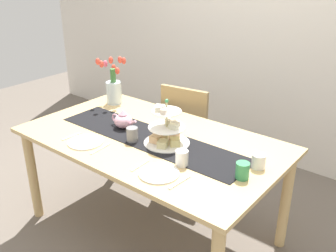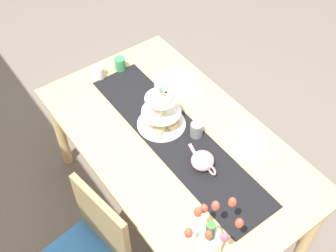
{
  "view_description": "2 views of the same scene",
  "coord_description": "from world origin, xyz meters",
  "views": [
    {
      "loc": [
        1.54,
        -1.73,
        1.87
      ],
      "look_at": [
        0.09,
        0.08,
        0.84
      ],
      "focal_mm": 40.8,
      "sensor_mm": 36.0,
      "label": 1
    },
    {
      "loc": [
        -1.27,
        0.98,
        2.7
      ],
      "look_at": [
        0.07,
        -0.0,
        0.8
      ],
      "focal_mm": 44.88,
      "sensor_mm": 36.0,
      "label": 2
    }
  ],
  "objects": [
    {
      "name": "cream_jug",
      "position": [
        0.74,
        0.09,
        0.8
      ],
      "size": [
        0.08,
        0.08,
        0.08
      ],
      "primitive_type": "cylinder",
      "color": "white",
      "rests_on": "dining_table"
    },
    {
      "name": "ground_plane",
      "position": [
        0.0,
        0.0,
        0.0
      ],
      "size": [
        8.0,
        8.0,
        0.0
      ],
      "primitive_type": "plane",
      "color": "#6B6056"
    },
    {
      "name": "knife_right",
      "position": [
        0.49,
        -0.32,
        0.76
      ],
      "size": [
        0.02,
        0.17,
        0.01
      ],
      "primitive_type": "cube",
      "rotation": [
        0.0,
        0.0,
        -0.06
      ],
      "color": "silver",
      "rests_on": "dining_table"
    },
    {
      "name": "table_runner",
      "position": [
        0.0,
        -0.01,
        0.76
      ],
      "size": [
        1.43,
        0.34,
        0.0
      ],
      "primitive_type": "cube",
      "color": "black",
      "rests_on": "dining_table"
    },
    {
      "name": "mug_grey",
      "position": [
        -0.06,
        -0.12,
        0.81
      ],
      "size": [
        0.08,
        0.08,
        0.09
      ],
      "primitive_type": "cylinder",
      "color": "slate",
      "rests_on": "table_runner"
    },
    {
      "name": "tulip_vase",
      "position": [
        -0.67,
        0.31,
        0.9
      ],
      "size": [
        0.2,
        0.27,
        0.4
      ],
      "color": "silver",
      "rests_on": "dining_table"
    },
    {
      "name": "fork_right",
      "position": [
        0.2,
        -0.32,
        0.76
      ],
      "size": [
        0.03,
        0.15,
        0.01
      ],
      "primitive_type": "cube",
      "rotation": [
        0.0,
        0.0,
        0.06
      ],
      "color": "silver",
      "rests_on": "dining_table"
    },
    {
      "name": "knife_left",
      "position": [
        -0.14,
        -0.32,
        0.76
      ],
      "size": [
        0.03,
        0.17,
        0.01
      ],
      "primitive_type": "cube",
      "rotation": [
        0.0,
        0.0,
        0.09
      ],
      "color": "silver",
      "rests_on": "dining_table"
    },
    {
      "name": "dining_table",
      "position": [
        0.0,
        0.0,
        0.66
      ],
      "size": [
        1.77,
        1.01,
        0.76
      ],
      "color": "tan",
      "rests_on": "ground_plane"
    },
    {
      "name": "dinner_plate_right",
      "position": [
        0.34,
        -0.32,
        0.76
      ],
      "size": [
        0.23,
        0.23,
        0.01
      ],
      "primitive_type": "cylinder",
      "color": "white",
      "rests_on": "dining_table"
    },
    {
      "name": "dinner_plate_left",
      "position": [
        -0.28,
        -0.32,
        0.76
      ],
      "size": [
        0.23,
        0.23,
        0.01
      ],
      "primitive_type": "cylinder",
      "color": "white",
      "rests_on": "dining_table"
    },
    {
      "name": "teapot",
      "position": [
        -0.26,
        0.0,
        0.82
      ],
      "size": [
        0.24,
        0.13,
        0.14
      ],
      "color": "#E5A8BC",
      "rests_on": "table_runner"
    },
    {
      "name": "chair_left",
      "position": [
        -0.2,
        0.74,
        0.5
      ],
      "size": [
        0.48,
        0.48,
        0.91
      ],
      "color": "#9C8254",
      "rests_on": "ground_plane"
    },
    {
      "name": "tiered_cake_stand",
      "position": [
        0.14,
        -0.0,
        0.85
      ],
      "size": [
        0.3,
        0.3,
        0.3
      ],
      "color": "beige",
      "rests_on": "table_runner"
    },
    {
      "name": "mug_orange",
      "position": [
        0.73,
        -0.07,
        0.81
      ],
      "size": [
        0.08,
        0.08,
        0.09
      ],
      "primitive_type": "cylinder",
      "color": "#389356",
      "rests_on": "dining_table"
    },
    {
      "name": "mug_white_text",
      "position": [
        0.38,
        -0.16,
        0.81
      ],
      "size": [
        0.08,
        0.08,
        0.09
      ],
      "primitive_type": "cylinder",
      "color": "white",
      "rests_on": "dining_table"
    },
    {
      "name": "fork_left",
      "position": [
        -0.43,
        -0.32,
        0.76
      ],
      "size": [
        0.02,
        0.15,
        0.01
      ],
      "primitive_type": "cube",
      "rotation": [
        0.0,
        0.0,
        -0.04
      ],
      "color": "silver",
      "rests_on": "dining_table"
    }
  ]
}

